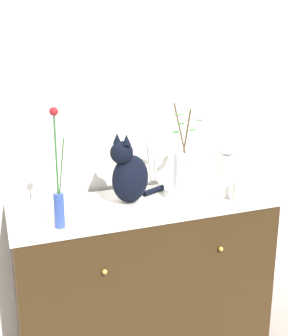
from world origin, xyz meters
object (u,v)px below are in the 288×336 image
vase_slim_green (58,195)px  jar_lidded_porcelain (226,171)px  sideboard (144,280)px  vase_glass_clear (182,167)px  candle_pillar (236,192)px  cat_sitting (129,174)px  bowl_porcelain (181,192)px

vase_slim_green → jar_lidded_porcelain: 0.93m
sideboard → vase_glass_clear: vase_glass_clear is taller
vase_glass_clear → jar_lidded_porcelain: 0.25m
candle_pillar → vase_glass_clear: bearing=138.8°
cat_sitting → sideboard: bearing=-15.7°
jar_lidded_porcelain → candle_pillar: size_ratio=2.53×
sideboard → candle_pillar: 0.70m
vase_glass_clear → jar_lidded_porcelain: (0.23, -0.07, -0.02)m
bowl_porcelain → candle_pillar: size_ratio=1.55×
candle_pillar → cat_sitting: bearing=158.3°
cat_sitting → candle_pillar: cat_sitting is taller
sideboard → cat_sitting: size_ratio=3.55×
vase_slim_green → candle_pillar: size_ratio=4.21×
vase_glass_clear → candle_pillar: (0.22, -0.19, -0.11)m
sideboard → vase_slim_green: vase_slim_green is taller
cat_sitting → candle_pillar: (0.51, -0.20, -0.09)m
jar_lidded_porcelain → cat_sitting: bearing=171.1°
cat_sitting → vase_glass_clear: vase_glass_clear is taller
cat_sitting → bowl_porcelain: 0.32m
bowl_porcelain → candle_pillar: bearing=-41.5°
vase_slim_green → vase_glass_clear: (0.69, 0.19, 0.02)m
jar_lidded_porcelain → sideboard: bearing=172.2°
cat_sitting → jar_lidded_porcelain: bearing=-8.9°
bowl_porcelain → candle_pillar: (0.22, -0.19, 0.03)m
cat_sitting → vase_glass_clear: bearing=-2.6°
cat_sitting → bowl_porcelain: (0.30, -0.01, -0.12)m
cat_sitting → jar_lidded_porcelain: size_ratio=1.23×
cat_sitting → vase_slim_green: (-0.39, -0.20, -0.00)m
bowl_porcelain → jar_lidded_porcelain: (0.23, -0.07, 0.11)m
bowl_porcelain → vase_glass_clear: 0.14m
sideboard → jar_lidded_porcelain: size_ratio=4.39×
vase_glass_clear → bowl_porcelain: bearing=83.4°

